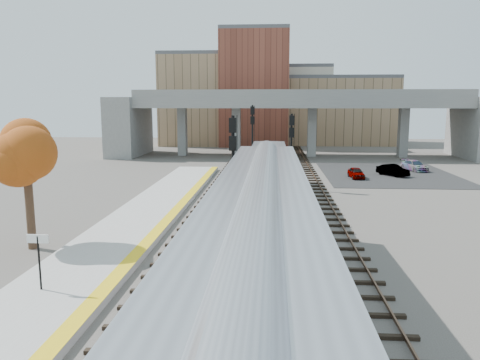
% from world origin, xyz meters
% --- Properties ---
extents(ground, '(160.00, 160.00, 0.00)m').
position_xyz_m(ground, '(0.00, 0.00, 0.00)').
color(ground, '#47423D').
rests_on(ground, ground).
extents(platform, '(4.50, 60.00, 0.35)m').
position_xyz_m(platform, '(-7.25, 0.00, 0.17)').
color(platform, '#9E9E99').
rests_on(platform, ground).
extents(yellow_strip, '(0.70, 60.00, 0.01)m').
position_xyz_m(yellow_strip, '(-5.35, 0.00, 0.35)').
color(yellow_strip, yellow).
rests_on(yellow_strip, platform).
extents(tracks, '(10.70, 95.00, 0.25)m').
position_xyz_m(tracks, '(0.93, 12.50, 0.08)').
color(tracks, black).
rests_on(tracks, ground).
extents(overpass, '(54.00, 12.00, 9.50)m').
position_xyz_m(overpass, '(4.92, 45.00, 5.81)').
color(overpass, slate).
rests_on(overpass, ground).
extents(buildings_far, '(43.00, 21.00, 20.60)m').
position_xyz_m(buildings_far, '(1.26, 66.57, 7.88)').
color(buildings_far, '#967857').
rests_on(buildings_far, ground).
extents(parking_lot, '(14.00, 18.00, 0.04)m').
position_xyz_m(parking_lot, '(14.00, 28.00, 0.02)').
color(parking_lot, black).
rests_on(parking_lot, ground).
extents(locomotive, '(3.02, 19.05, 4.10)m').
position_xyz_m(locomotive, '(1.00, 13.52, 2.28)').
color(locomotive, '#A8AAB2').
rests_on(locomotive, ground).
extents(coach, '(3.03, 25.00, 5.00)m').
position_xyz_m(coach, '(1.00, -9.09, 2.80)').
color(coach, '#A8AAB2').
rests_on(coach, ground).
extents(signal_mast_near, '(0.60, 0.64, 6.98)m').
position_xyz_m(signal_mast_near, '(-1.10, 5.00, 3.45)').
color(signal_mast_near, '#9E9E99').
rests_on(signal_mast_near, ground).
extents(signal_mast_mid, '(0.60, 0.64, 6.78)m').
position_xyz_m(signal_mast_mid, '(3.00, 18.17, 3.32)').
color(signal_mast_mid, '#9E9E99').
rests_on(signal_mast_mid, ground).
extents(signal_mast_far, '(0.60, 0.64, 7.47)m').
position_xyz_m(signal_mast_far, '(-1.10, 32.78, 3.78)').
color(signal_mast_far, '#9E9E99').
rests_on(signal_mast_far, ground).
extents(station_sign, '(0.90, 0.08, 2.27)m').
position_xyz_m(station_sign, '(-7.86, -6.44, 1.98)').
color(station_sign, black).
rests_on(station_sign, platform).
extents(tree, '(3.60, 3.60, 6.86)m').
position_xyz_m(tree, '(-11.47, -0.26, 5.09)').
color(tree, '#382619').
rests_on(tree, ground).
extents(car_a, '(1.51, 3.30, 1.10)m').
position_xyz_m(car_a, '(9.99, 24.82, 0.59)').
color(car_a, '#99999E').
rests_on(car_a, parking_lot).
extents(car_b, '(3.11, 3.76, 1.21)m').
position_xyz_m(car_b, '(14.15, 26.63, 0.64)').
color(car_b, '#99999E').
rests_on(car_b, parking_lot).
extents(car_c, '(2.71, 4.32, 1.17)m').
position_xyz_m(car_c, '(17.64, 30.76, 0.62)').
color(car_c, '#99999E').
rests_on(car_c, parking_lot).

